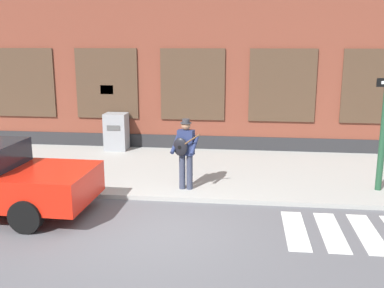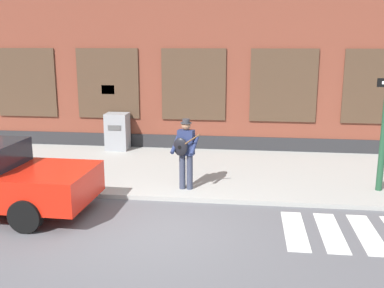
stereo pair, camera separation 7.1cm
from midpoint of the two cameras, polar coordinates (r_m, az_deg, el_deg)
name	(u,v)px [view 2 (the right image)]	position (r m, az deg, el deg)	size (l,w,h in m)	color
ground_plane	(153,230)	(9.00, -4.81, -10.83)	(160.00, 160.00, 0.00)	#56565B
sidewalk	(183,170)	(12.78, -1.00, -3.31)	(28.00, 4.92, 0.10)	#9E9E99
building_backdrop	(200,47)	(16.69, 1.20, 12.17)	(28.00, 4.06, 6.83)	brown
busker	(185,150)	(10.73, -0.68, -0.75)	(0.72, 0.61, 1.73)	#33384C
utility_box	(117,131)	(15.06, -9.31, 1.59)	(0.73, 0.65, 1.21)	gray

